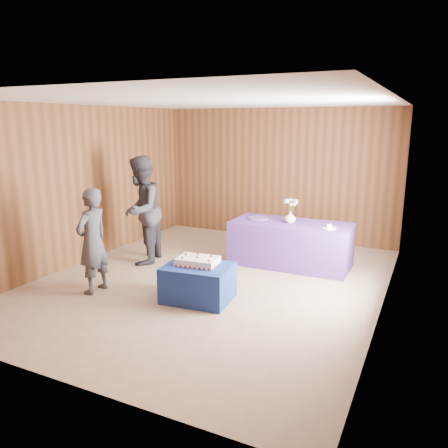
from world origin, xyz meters
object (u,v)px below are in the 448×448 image
Objects in this scene: cake_table at (198,283)px; vase at (290,217)px; guest_left at (92,241)px; serving_table at (290,244)px; guest_right at (141,210)px; sheet_cake at (198,261)px.

cake_table is 2.20m from vase.
vase is 0.13× the size of guest_left.
cake_table is 0.59× the size of guest_left.
serving_table is at bearing 51.00° from vase.
serving_table is at bearing 96.49° from guest_right.
vase is 2.55m from guest_right.
sheet_cake is at bearing -110.14° from serving_table.
cake_table is 1.63m from guest_left.
sheet_cake is at bearing -109.41° from vase.
serving_table is 2.12m from sheet_cake.
vase is at bearing 64.51° from sheet_cake.
guest_left is (-1.47, -0.42, 0.21)m from sheet_cake.
serving_table is 10.46× the size of vase.
cake_table is 0.48× the size of guest_right.
guest_left reaches higher than sheet_cake.
vase is (0.67, 2.01, 0.60)m from cake_table.
serving_table is at bearing 138.70° from guest_left.
sheet_cake is 1.99m from guest_right.
guest_left is (-1.50, -0.39, 0.51)m from cake_table.
cake_table is at bearing -109.23° from serving_table.
cake_table is at bearing -64.16° from sheet_cake.
sheet_cake is 2.11m from vase.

